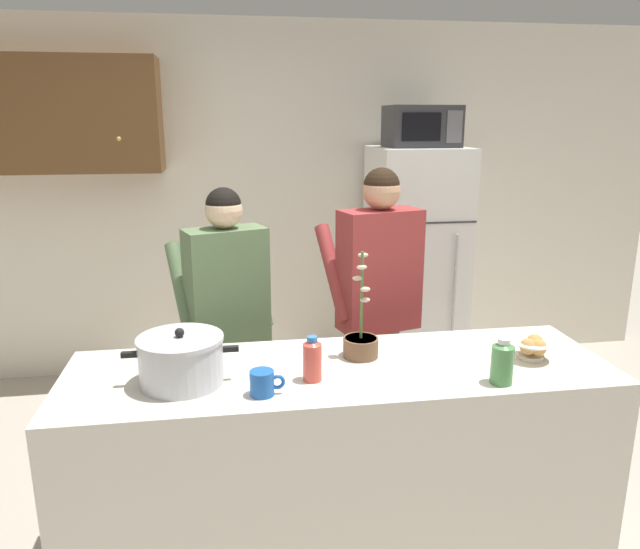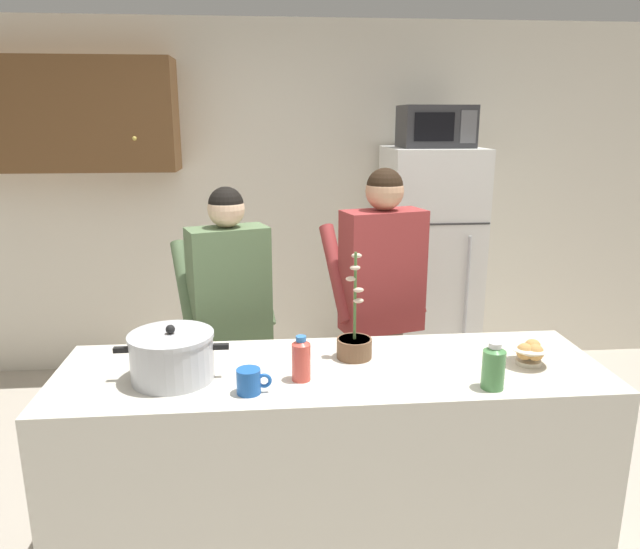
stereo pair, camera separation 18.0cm
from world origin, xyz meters
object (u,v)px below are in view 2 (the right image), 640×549
refrigerator (428,268)px  bottle_mid_counter (494,366)px  person_near_pot (229,303)px  cooking_pot (172,356)px  microwave (436,127)px  person_by_sink (381,287)px  coffee_mug (250,381)px  bread_bowl (530,353)px  potted_orchid (354,342)px  bottle_near_edge (301,359)px

refrigerator → bottle_mid_counter: size_ratio=9.39×
person_near_pot → cooking_pot: size_ratio=3.61×
microwave → person_by_sink: microwave is taller
cooking_pot → coffee_mug: (0.30, -0.15, -0.05)m
refrigerator → bread_bowl: 1.90m
bottle_mid_counter → potted_orchid: potted_orchid is taller
person_near_pot → potted_orchid: person_near_pot is taller
person_by_sink → bread_bowl: 0.92m
microwave → bottle_near_edge: size_ratio=2.65×
person_near_pot → bottle_mid_counter: bearing=-43.3°
coffee_mug → bread_bowl: (1.15, 0.16, 0.00)m
person_by_sink → bottle_near_edge: bearing=-119.4°
cooking_pot → bottle_near_edge: (0.50, -0.05, -0.01)m
bread_bowl → cooking_pot: bearing=-179.6°
refrigerator → person_by_sink: (-0.56, -1.11, 0.19)m
cooking_pot → person_by_sink: bearing=39.0°
potted_orchid → coffee_mug: bearing=-145.3°
person_by_sink → potted_orchid: size_ratio=3.62×
refrigerator → potted_orchid: 1.93m
cooking_pot → microwave: bearing=50.7°
cooking_pot → refrigerator: bearing=51.1°
refrigerator → bottle_mid_counter: bearing=-98.8°
person_by_sink → coffee_mug: 1.16m
bottle_near_edge → potted_orchid: 0.31m
person_near_pot → bread_bowl: size_ratio=8.47×
person_by_sink → potted_orchid: bearing=-110.3°
person_by_sink → potted_orchid: person_by_sink is taller
person_near_pot → bread_bowl: (1.27, -0.78, -0.01)m
person_near_pot → person_by_sink: 0.80m
bottle_near_edge → coffee_mug: bearing=-153.5°
bread_bowl → bottle_mid_counter: size_ratio=1.02×
person_near_pot → cooking_pot: bearing=-102.5°
coffee_mug → person_near_pot: bearing=97.7°
coffee_mug → bread_bowl: bread_bowl is taller
refrigerator → bottle_near_edge: refrigerator is taller
microwave → bread_bowl: size_ratio=2.57×
refrigerator → bread_bowl: refrigerator is taller
microwave → person_near_pot: (-1.36, -1.09, -0.87)m
potted_orchid → person_by_sink: bearing=69.7°
person_by_sink → bottle_mid_counter: person_by_sink is taller
refrigerator → person_near_pot: size_ratio=1.08×
bottle_mid_counter → refrigerator: bearing=81.2°
refrigerator → person_near_pot: 1.77m
potted_orchid → microwave: bearing=65.2°
coffee_mug → potted_orchid: size_ratio=0.28×
microwave → bottle_mid_counter: (-0.32, -2.07, -0.85)m
coffee_mug → refrigerator: bearing=59.0°
refrigerator → cooking_pot: bearing=-128.9°
person_near_pot → refrigerator: bearing=39.3°
bottle_near_edge → person_near_pot: bearing=111.1°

